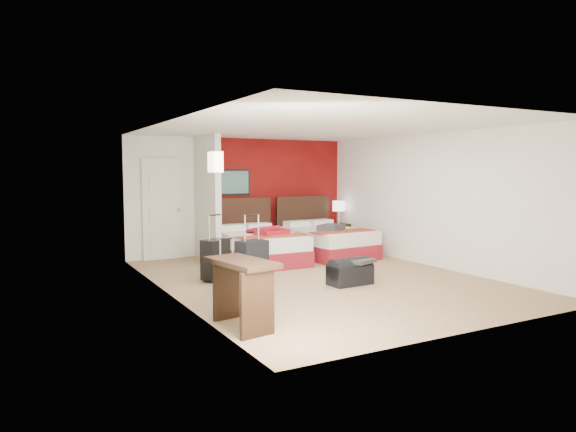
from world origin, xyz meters
TOP-DOWN VIEW (x-y plane):
  - ground at (0.00, 0.00)m, footprint 6.50×6.50m
  - room_walls at (-1.40, 1.42)m, footprint 5.02×6.52m
  - red_accent_panel at (0.75, 3.23)m, footprint 3.50×0.04m
  - partition_wall at (-1.00, 2.61)m, footprint 0.12×1.20m
  - entry_door at (-1.75, 3.20)m, footprint 0.82×0.06m
  - bed_left at (-0.18, 1.89)m, footprint 1.40×1.95m
  - bed_right at (1.38, 1.90)m, footprint 1.48×2.02m
  - red_suitcase_open at (-0.08, 1.79)m, footprint 0.78×0.95m
  - jacket_bundle at (1.28, 1.60)m, footprint 0.66×0.62m
  - nightstand at (2.27, 2.79)m, footprint 0.44×0.44m
  - table_lamp at (2.27, 2.79)m, footprint 0.31×0.31m
  - suitcase_black at (-1.57, 0.70)m, footprint 0.51×0.43m
  - suitcase_charcoal at (-1.21, 0.05)m, footprint 0.53×0.41m
  - suitcase_navy at (-1.77, -0.30)m, footprint 0.36×0.24m
  - duffel_bag at (0.20, -0.60)m, footprint 0.71×0.41m
  - jacket_draped at (0.35, -0.65)m, footprint 0.52×0.48m
  - desk at (-2.21, -1.87)m, footprint 0.62×1.01m

SIDE VIEW (x-z plane):
  - ground at x=0.00m, z-range 0.00..0.00m
  - duffel_bag at x=0.20m, z-range 0.00..0.35m
  - suitcase_navy at x=-1.77m, z-range 0.00..0.47m
  - nightstand at x=2.27m, z-range 0.00..0.57m
  - bed_left at x=-0.18m, z-range 0.00..0.58m
  - bed_right at x=1.38m, z-range 0.00..0.58m
  - suitcase_black at x=-1.57m, z-range 0.00..0.65m
  - suitcase_charcoal at x=-1.21m, z-range 0.00..0.69m
  - jacket_draped at x=0.35m, z-range 0.35..0.41m
  - desk at x=-2.21m, z-range 0.00..0.79m
  - red_suitcase_open at x=-0.08m, z-range 0.58..0.68m
  - jacket_bundle at x=1.28m, z-range 0.58..0.70m
  - table_lamp at x=2.27m, z-range 0.57..1.10m
  - entry_door at x=-1.75m, z-range 0.00..2.05m
  - red_accent_panel at x=0.75m, z-range 0.00..2.50m
  - partition_wall at x=-1.00m, z-range 0.00..2.50m
  - room_walls at x=-1.40m, z-range 0.01..2.51m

